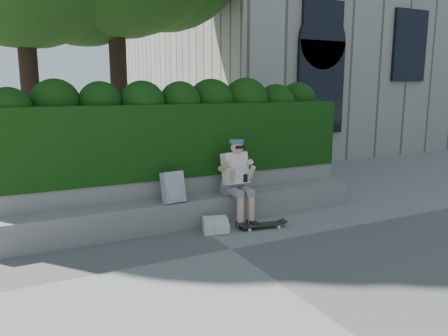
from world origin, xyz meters
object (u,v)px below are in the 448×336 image
person (237,178)px  backpack_ground (215,225)px  backpack_plaid (173,187)px  skateboard (263,225)px

person → backpack_ground: person is taller
person → backpack_plaid: bearing=175.7°
skateboard → backpack_ground: backpack_ground is taller
backpack_plaid → backpack_ground: size_ratio=1.31×
skateboard → backpack_plaid: backpack_plaid is taller
skateboard → backpack_ground: (-0.76, 0.17, 0.06)m
backpack_plaid → person: bearing=-9.9°
skateboard → backpack_plaid: (-1.28, 0.58, 0.63)m
skateboard → backpack_ground: bearing=176.9°
skateboard → backpack_plaid: size_ratio=1.52×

